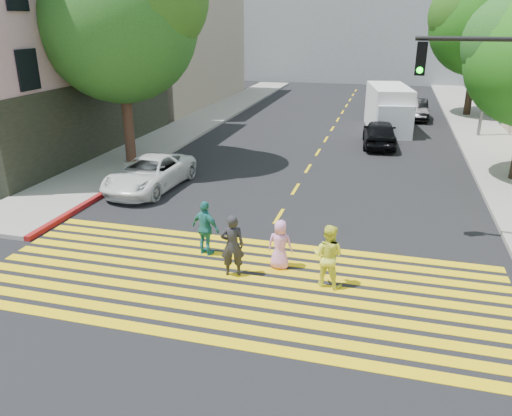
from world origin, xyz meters
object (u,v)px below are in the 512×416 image
at_px(pedestrian_man, 232,245).
at_px(dark_car_parked, 416,109).
at_px(pedestrian_extra, 206,228).
at_px(white_sedan, 150,173).
at_px(pedestrian_child, 280,245).
at_px(pedestrian_woman, 328,256).
at_px(tree_left, 120,13).
at_px(white_van, 389,110).
at_px(dark_car_near, 380,133).
at_px(silver_car, 394,99).
at_px(tree_right_far, 482,20).

height_order(pedestrian_man, dark_car_parked, pedestrian_man).
xyz_separation_m(pedestrian_extra, white_sedan, (-4.19, 4.95, -0.16)).
xyz_separation_m(pedestrian_child, pedestrian_extra, (-2.19, 0.26, 0.12)).
relative_size(pedestrian_man, pedestrian_child, 1.23).
distance_m(pedestrian_woman, pedestrian_extra, 3.65).
xyz_separation_m(tree_left, pedestrian_woman, (10.12, -8.94, -5.69)).
relative_size(dark_car_parked, white_van, 0.70).
height_order(pedestrian_child, white_van, white_van).
relative_size(dark_car_near, dark_car_parked, 1.03).
height_order(white_sedan, dark_car_near, dark_car_near).
distance_m(pedestrian_child, dark_car_parked, 23.56).
bearing_deg(dark_car_near, dark_car_parked, -107.99).
xyz_separation_m(pedestrian_man, silver_car, (3.79, 28.22, -0.17)).
distance_m(pedestrian_man, pedestrian_child, 1.32).
distance_m(pedestrian_extra, silver_car, 27.68).
height_order(tree_right_far, pedestrian_child, tree_right_far).
relative_size(pedestrian_child, white_sedan, 0.30).
bearing_deg(tree_right_far, silver_car, 154.49).
bearing_deg(dark_car_near, pedestrian_child, 77.72).
xyz_separation_m(tree_left, pedestrian_extra, (6.58, -8.06, -5.71)).
height_order(tree_left, tree_right_far, tree_left).
bearing_deg(silver_car, tree_left, 58.65).
relative_size(tree_left, white_van, 1.67).
bearing_deg(pedestrian_extra, tree_right_far, -91.24).
bearing_deg(dark_car_near, tree_right_far, -122.54).
bearing_deg(pedestrian_extra, silver_car, -79.81).
bearing_deg(pedestrian_man, pedestrian_extra, -59.73).
xyz_separation_m(tree_right_far, dark_car_parked, (-3.52, -1.94, -5.54)).
relative_size(pedestrian_man, pedestrian_woman, 1.03).
bearing_deg(pedestrian_man, dark_car_near, -119.64).
distance_m(tree_left, silver_car, 23.09).
bearing_deg(silver_car, pedestrian_extra, 79.34).
bearing_deg(pedestrian_woman, tree_left, -29.77).
distance_m(pedestrian_woman, dark_car_parked, 23.98).
xyz_separation_m(tree_right_far, silver_car, (-4.96, 2.37, -5.53)).
distance_m(tree_right_far, dark_car_near, 13.02).
relative_size(pedestrian_child, silver_car, 0.30).
bearing_deg(pedestrian_extra, white_van, -83.49).
relative_size(pedestrian_extra, dark_car_near, 0.38).
relative_size(pedestrian_child, dark_car_near, 0.33).
bearing_deg(white_van, pedestrian_extra, -113.75).
bearing_deg(dark_car_parked, dark_car_near, -106.32).
height_order(tree_left, pedestrian_woman, tree_left).
relative_size(tree_right_far, pedestrian_child, 6.74).
xyz_separation_m(dark_car_parked, white_van, (-1.73, -4.29, 0.57)).
distance_m(tree_right_far, pedestrian_extra, 27.30).
bearing_deg(white_van, silver_car, 78.14).
height_order(tree_left, white_van, tree_left).
height_order(dark_car_near, silver_car, dark_car_near).
bearing_deg(white_sedan, tree_right_far, 58.61).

